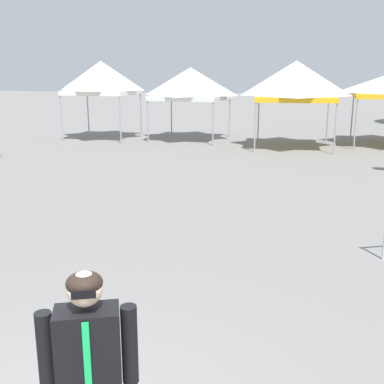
% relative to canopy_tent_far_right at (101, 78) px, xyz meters
% --- Properties ---
extents(canopy_tent_far_right, '(2.98, 2.98, 3.52)m').
position_rel_canopy_tent_far_right_xyz_m(canopy_tent_far_right, '(0.00, 0.00, 0.00)').
color(canopy_tent_far_right, '#9E9EA3').
rests_on(canopy_tent_far_right, ground).
extents(canopy_tent_behind_right, '(3.32, 3.32, 3.23)m').
position_rel_canopy_tent_far_right_xyz_m(canopy_tent_behind_right, '(4.04, 0.63, -0.25)').
color(canopy_tent_behind_right, '#9E9EA3').
rests_on(canopy_tent_behind_right, ground).
extents(canopy_tent_behind_center, '(3.33, 3.33, 3.47)m').
position_rel_canopy_tent_far_right_xyz_m(canopy_tent_behind_center, '(8.71, -0.66, -0.09)').
color(canopy_tent_behind_center, '#9E9EA3').
rests_on(canopy_tent_behind_center, ground).
extents(person_foreground, '(0.61, 0.39, 1.78)m').
position_rel_canopy_tent_far_right_xyz_m(person_foreground, '(8.05, -17.97, -1.73)').
color(person_foreground, '#33384C').
rests_on(person_foreground, ground).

